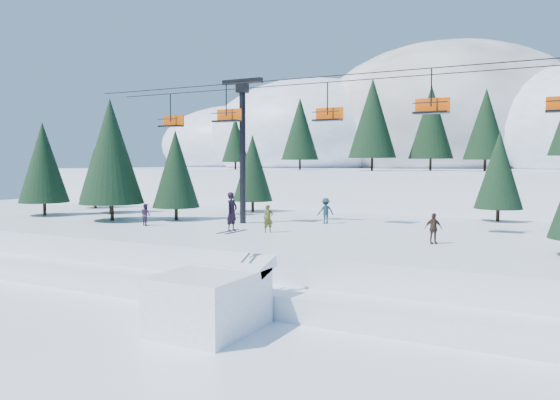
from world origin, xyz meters
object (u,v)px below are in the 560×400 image
at_px(chairlift, 389,123).
at_px(banner_far, 530,337).
at_px(jump_kicker, 211,298).
at_px(banner_near, 477,335).

relative_size(chairlift, banner_far, 16.24).
bearing_deg(chairlift, jump_kicker, -100.94).
relative_size(chairlift, banner_near, 16.10).
relative_size(banner_near, banner_far, 1.01).
distance_m(banner_near, banner_far, 1.83).
distance_m(jump_kicker, banner_near, 10.40).
bearing_deg(jump_kicker, banner_far, 14.96).
bearing_deg(banner_near, banner_far, 19.73).
height_order(jump_kicker, banner_far, jump_kicker).
height_order(chairlift, banner_far, chairlift).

